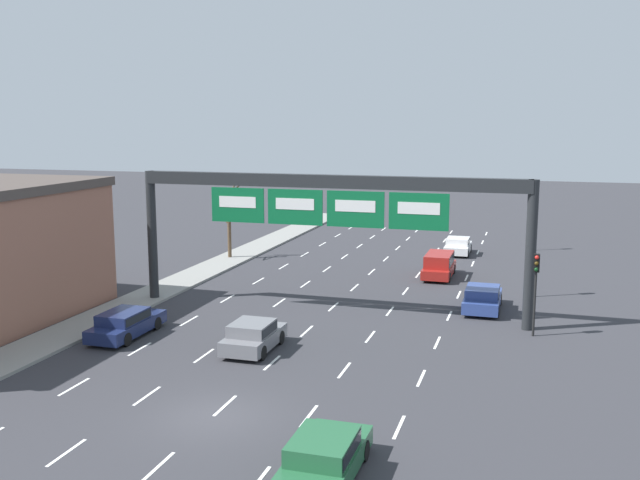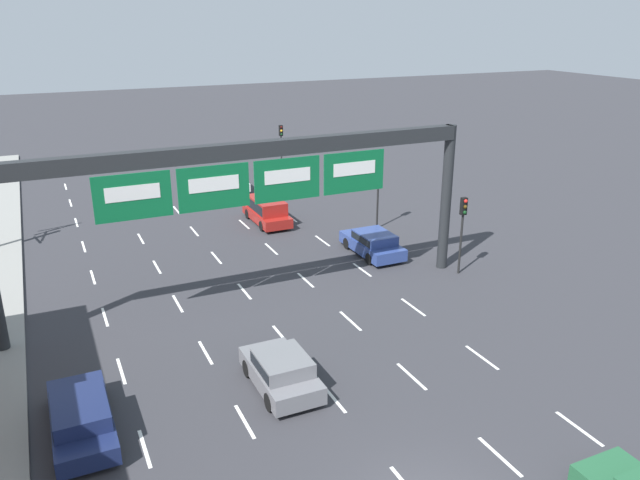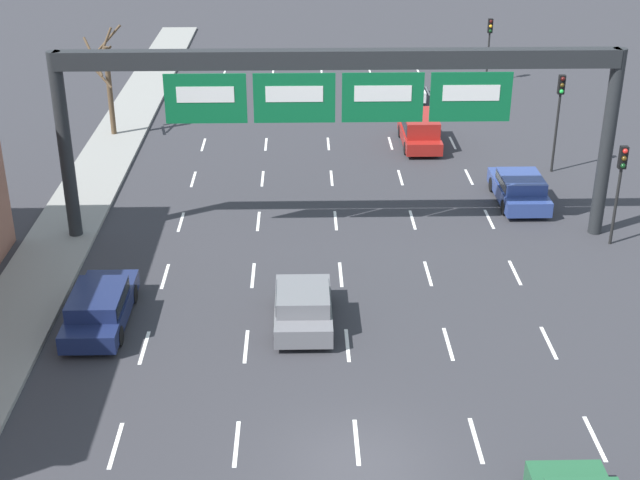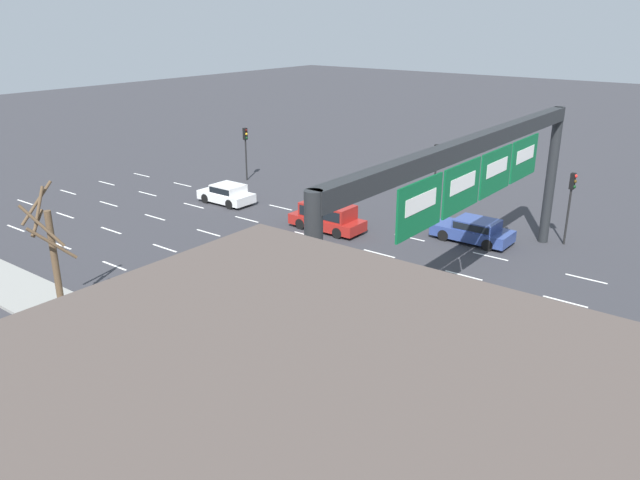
# 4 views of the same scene
# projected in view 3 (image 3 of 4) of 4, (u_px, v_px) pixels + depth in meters

# --- Properties ---
(ground_plane) EXTENTS (220.00, 220.00, 0.00)m
(ground_plane) POSITION_uv_depth(u_px,v_px,m) (359.00, 466.00, 23.57)
(ground_plane) COLOR #333338
(lane_dashes) EXTENTS (13.32, 67.00, 0.01)m
(lane_dashes) POSITION_uv_depth(u_px,v_px,m) (338.00, 246.00, 35.77)
(lane_dashes) COLOR white
(lane_dashes) RESTS_ON ground_plane
(sign_gantry) EXTENTS (21.95, 0.70, 7.68)m
(sign_gantry) POSITION_uv_depth(u_px,v_px,m) (338.00, 91.00, 34.09)
(sign_gantry) COLOR #232628
(sign_gantry) RESTS_ON ground_plane
(car_white) EXTENTS (1.91, 3.95, 1.36)m
(car_white) POSITION_uv_depth(u_px,v_px,m) (407.00, 86.00, 54.62)
(car_white) COLOR silver
(car_white) RESTS_ON ground_plane
(car_grey) EXTENTS (1.94, 3.97, 1.40)m
(car_grey) POSITION_uv_depth(u_px,v_px,m) (303.00, 305.00, 29.86)
(car_grey) COLOR slate
(car_grey) RESTS_ON ground_plane
(suv_red) EXTENTS (1.88, 4.64, 1.66)m
(suv_red) POSITION_uv_depth(u_px,v_px,m) (420.00, 129.00, 46.46)
(suv_red) COLOR maroon
(suv_red) RESTS_ON ground_plane
(car_blue) EXTENTS (1.98, 4.48, 1.36)m
(car_blue) POSITION_uv_depth(u_px,v_px,m) (519.00, 188.00, 39.47)
(car_blue) COLOR navy
(car_blue) RESTS_ON ground_plane
(car_navy) EXTENTS (1.88, 4.72, 1.35)m
(car_navy) POSITION_uv_depth(u_px,v_px,m) (100.00, 306.00, 29.89)
(car_navy) COLOR #19234C
(car_navy) RESTS_ON ground_plane
(traffic_light_near_gantry) EXTENTS (0.30, 0.35, 4.78)m
(traffic_light_near_gantry) POSITION_uv_depth(u_px,v_px,m) (559.00, 104.00, 41.93)
(traffic_light_near_gantry) COLOR black
(traffic_light_near_gantry) RESTS_ON ground_plane
(traffic_light_mid_block) EXTENTS (0.30, 0.35, 4.14)m
(traffic_light_mid_block) POSITION_uv_depth(u_px,v_px,m) (621.00, 175.00, 34.68)
(traffic_light_mid_block) COLOR black
(traffic_light_mid_block) RESTS_ON ground_plane
(traffic_light_far_end) EXTENTS (0.30, 0.35, 4.12)m
(traffic_light_far_end) POSITION_uv_depth(u_px,v_px,m) (489.00, 37.00, 56.92)
(traffic_light_far_end) COLOR black
(traffic_light_far_end) RESTS_ON ground_plane
(tree_bare_second) EXTENTS (1.97, 2.01, 5.72)m
(tree_bare_second) POSITION_uv_depth(u_px,v_px,m) (107.00, 80.00, 46.92)
(tree_bare_second) COLOR brown
(tree_bare_second) RESTS_ON sidewalk_left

